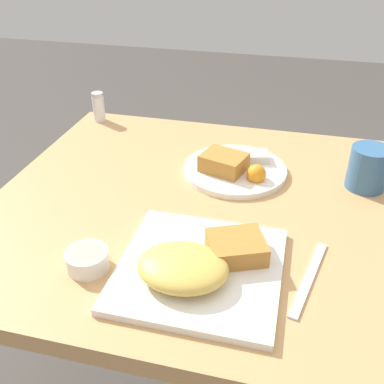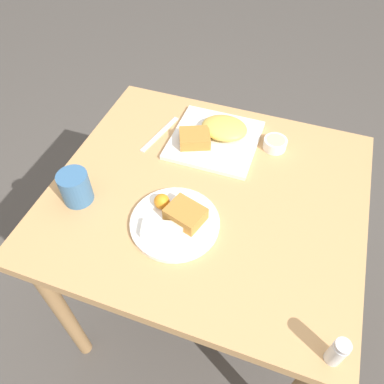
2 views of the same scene
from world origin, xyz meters
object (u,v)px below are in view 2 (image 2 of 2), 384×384
(butter_knife, at_px, (160,134))
(coffee_mug, at_px, (75,187))
(salt_shaker, at_px, (337,353))
(plate_oval_far, at_px, (175,220))
(plate_square_near, at_px, (216,135))
(sauce_ramekin, at_px, (275,144))

(butter_knife, relative_size, coffee_mug, 2.06)
(salt_shaker, bearing_deg, plate_oval_far, -26.28)
(plate_square_near, distance_m, sauce_ramekin, 0.19)
(sauce_ramekin, bearing_deg, coffee_mug, 39.33)
(sauce_ramekin, xyz_separation_m, coffee_mug, (0.49, 0.40, 0.03))
(salt_shaker, bearing_deg, coffee_mug, -15.74)
(plate_oval_far, xyz_separation_m, salt_shaker, (-0.44, 0.22, 0.02))
(plate_square_near, relative_size, butter_knife, 1.38)
(plate_square_near, height_order, coffee_mug, coffee_mug)
(sauce_ramekin, relative_size, coffee_mug, 0.77)
(salt_shaker, bearing_deg, plate_square_near, -52.89)
(coffee_mug, bearing_deg, salt_shaker, 164.26)
(plate_oval_far, distance_m, butter_knife, 0.37)
(plate_oval_far, bearing_deg, coffee_mug, 1.98)
(plate_square_near, distance_m, coffee_mug, 0.47)
(butter_knife, height_order, coffee_mug, coffee_mug)
(plate_oval_far, height_order, salt_shaker, salt_shaker)
(sauce_ramekin, bearing_deg, salt_shaker, 112.08)
(coffee_mug, bearing_deg, butter_knife, -108.41)
(sauce_ramekin, bearing_deg, butter_knife, 9.63)
(plate_oval_far, distance_m, coffee_mug, 0.30)
(plate_square_near, xyz_separation_m, salt_shaker, (-0.44, 0.58, 0.02))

